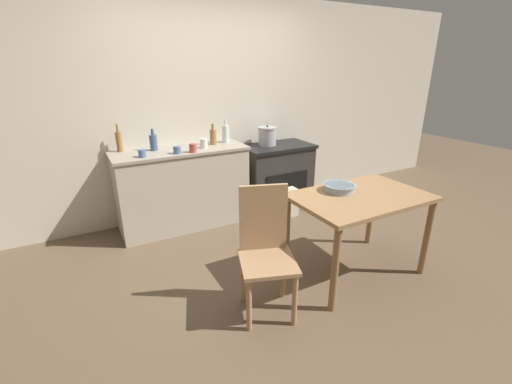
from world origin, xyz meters
The scene contains 17 objects.
ground_plane centered at (0.00, 0.00, 0.00)m, with size 14.00×14.00×0.00m, color brown.
wall_back centered at (0.00, 1.58, 1.27)m, with size 8.00×0.07×2.55m.
counter_cabinet centered at (-0.50, 1.27, 0.46)m, with size 1.47×0.60×0.91m.
stove centered at (0.78, 1.29, 0.41)m, with size 0.92×0.56×0.81m.
work_table centered at (0.55, -0.44, 0.64)m, with size 1.14×0.74×0.75m.
chair centered at (-0.40, -0.47, 0.51)m, with size 0.51×0.51×0.97m.
flour_sack centered at (0.70, 0.87, 0.17)m, with size 0.23×0.16×0.35m, color beige.
stock_pot centered at (0.67, 1.34, 0.93)m, with size 0.24×0.24×0.25m.
mixing_bowl_large centered at (0.45, -0.27, 0.78)m, with size 0.28×0.28×0.06m.
bottle_far_left centered at (-0.76, 1.33, 1.00)m, with size 0.08×0.08×0.23m.
bottle_left centered at (0.09, 1.33, 1.02)m, with size 0.08×0.08×0.28m.
bottle_mid_left centered at (-1.09, 1.45, 1.02)m, with size 0.06×0.06×0.29m.
bottle_center_left centered at (-0.08, 1.30, 1.00)m, with size 0.08×0.08×0.24m.
cup_center centered at (-0.93, 1.09, 0.95)m, with size 0.08×0.08×0.08m, color #4C6B99.
cup_center_right centered at (-0.24, 1.18, 0.96)m, with size 0.08×0.08×0.10m, color silver.
cup_mid_right centered at (-0.42, 1.04, 0.96)m, with size 0.08×0.08×0.09m, color #B74C42.
cup_right centered at (-0.58, 1.06, 0.95)m, with size 0.08×0.08×0.08m, color #4C6B99.
Camera 1 is at (-1.53, -2.38, 1.79)m, focal length 24.00 mm.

